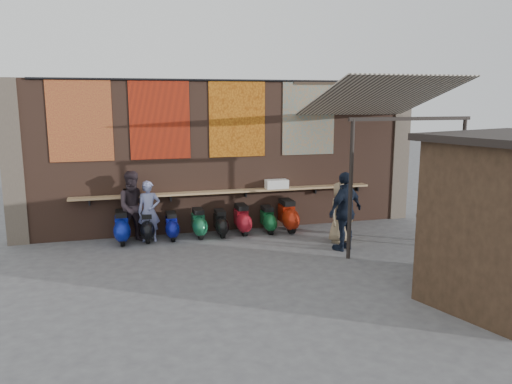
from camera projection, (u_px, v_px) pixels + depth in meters
The scene contains 31 objects.
ground at pixel (251, 258), 11.17m from camera, with size 70.00×70.00×0.00m, color #474749.
brick_wall at pixel (225, 156), 13.36m from camera, with size 10.00×0.40×4.00m, color brown.
pier_left at pixel (13, 163), 12.00m from camera, with size 0.50×0.50×4.00m, color #4C4238.
pier_right at pixel (397, 151), 14.72m from camera, with size 0.50×0.50×4.00m, color #4C4238.
eating_counter at pixel (228, 191), 13.18m from camera, with size 8.00×0.32×0.05m, color #9E7A51.
shelf_box at pixel (277, 184), 13.47m from camera, with size 0.60×0.30×0.23m, color white.
tapestry_redgold at pixel (80, 120), 12.03m from camera, with size 1.50×0.02×2.00m, color maroon.
tapestry_sun at pixel (160, 119), 12.53m from camera, with size 1.50×0.02×2.00m, color red.
tapestry_orange at pixel (237, 119), 13.05m from camera, with size 1.50×0.02×2.00m, color #BD6A17.
tapestry_multi at pixel (309, 118), 13.57m from camera, with size 1.50×0.02×2.00m, color teal.
hang_rail at pixel (226, 80), 12.78m from camera, with size 0.06×0.06×9.50m, color black.
scooter_stool_0 at pixel (122, 227), 12.26m from camera, with size 0.38×0.84×0.80m, color #0D1C91, non-canonical shape.
scooter_stool_1 at pixel (147, 227), 12.47m from camera, with size 0.33×0.74×0.70m, color black, non-canonical shape.
scooter_stool_2 at pixel (172, 226), 12.62m from camera, with size 0.32×0.72×0.68m, color navy, non-canonical shape.
scooter_stool_3 at pixel (199, 223), 12.79m from camera, with size 0.35×0.77×0.73m, color #18603A, non-canonical shape.
scooter_stool_4 at pixel (221, 223), 12.90m from camera, with size 0.32×0.71×0.67m, color black, non-canonical shape.
scooter_stool_5 at pixel (242, 219), 13.11m from camera, with size 0.37×0.81×0.77m, color maroon, non-canonical shape.
scooter_stool_6 at pixel (268, 220), 13.26m from camera, with size 0.33×0.73×0.69m, color #105428, non-canonical shape.
scooter_stool_7 at pixel (288, 216), 13.37m from camera, with size 0.40×0.89×0.85m, color #9F1F0C, non-canonical shape.
diner_left at pixel (149, 211), 12.38m from camera, with size 0.56×0.36×1.52m, color #7D84B6.
diner_right at pixel (134, 207), 12.27m from camera, with size 0.87×0.67×1.78m, color #2A2026.
shopper_navy at pixel (345, 211), 11.64m from camera, with size 1.09×0.45×1.85m, color black.
shopper_grey at pixel (440, 206), 12.36m from camera, with size 1.14×0.66×1.77m, color #59585E.
shopper_tan at pixel (341, 212), 12.29m from camera, with size 0.74×0.48×1.52m, color #8D795A.
stall_sign at pixel (464, 179), 9.23m from camera, with size 1.20×0.04×0.50m, color gold.
stall_shelf at pixel (460, 232), 9.42m from camera, with size 2.16×0.10×0.06m, color #473321.
awning_canvas at pixel (378, 97), 12.29m from camera, with size 3.20×3.40×0.03m, color beige.
awning_ledger at pixel (350, 83), 13.72m from camera, with size 3.30×0.08×0.12m, color #33261C.
awning_header at pixel (411, 119), 10.95m from camera, with size 3.00×0.08×0.08m, color black.
awning_post_left at pixel (350, 190), 10.87m from camera, with size 0.09×0.09×3.10m, color black.
awning_post_right at pixel (460, 184), 11.60m from camera, with size 0.09×0.09×3.10m, color black.
Camera 1 is at (-2.73, -10.36, 3.51)m, focal length 35.00 mm.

